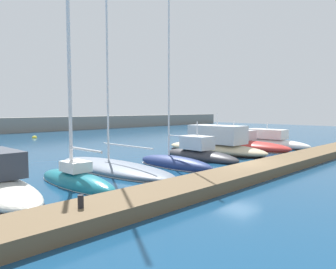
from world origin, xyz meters
The scene contains 11 objects.
ground_plane centered at (0.00, 0.00, 0.00)m, with size 120.00×120.00×0.00m, color navy.
dock_pier centered at (0.00, -1.61, 0.28)m, with size 33.96×2.38×0.55m, color brown.
sailboat_teal_second centered at (-9.19, 3.56, 0.28)m, with size 1.78×6.36×10.18m.
sailboat_slate_third centered at (-5.58, 5.51, 0.24)m, with size 3.41×10.58×18.48m.
sailboat_navy_fourth centered at (-2.04, 3.51, 0.29)m, with size 1.75×6.23×12.56m.
motorboat_charcoal_fifth centered at (1.92, 4.65, 0.44)m, with size 2.47×7.28×3.20m.
motorboat_sand_sixth centered at (5.61, 5.94, 0.76)m, with size 3.12×10.26×3.63m.
motorboat_red_seventh centered at (9.61, 5.83, 0.52)m, with size 3.03×9.79×2.88m.
motorboat_white_eighth centered at (12.91, 4.53, 0.56)m, with size 2.17×8.10×2.71m.
mooring_buoy_yellow centered at (0.48, 31.52, 0.00)m, with size 0.65×0.65×0.65m, color yellow.
dock_bollard centered at (-11.91, -1.61, 0.77)m, with size 0.20×0.20×0.44m, color black.
Camera 1 is at (-17.31, -11.04, 3.82)m, focal length 34.61 mm.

